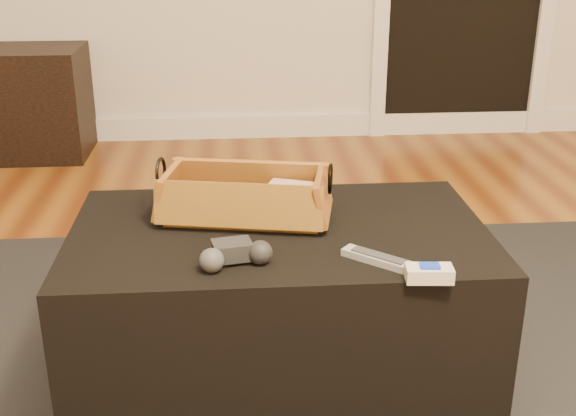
{
  "coord_description": "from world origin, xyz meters",
  "views": [
    {
      "loc": [
        0.05,
        -1.15,
        1.12
      ],
      "look_at": [
        0.17,
        0.42,
        0.49
      ],
      "focal_mm": 45.0,
      "sensor_mm": 36.0,
      "label": 1
    }
  ],
  "objects": [
    {
      "name": "area_rug",
      "position": [
        0.15,
        0.39,
        0.01
      ],
      "size": [
        2.6,
        2.0,
        0.01
      ],
      "primitive_type": "cube",
      "color": "black",
      "rests_on": "floor"
    },
    {
      "name": "cream_gadget",
      "position": [
        0.44,
        0.15,
        0.45
      ],
      "size": [
        0.1,
        0.06,
        0.04
      ],
      "color": "beige",
      "rests_on": "ottoman"
    },
    {
      "name": "baseboard",
      "position": [
        0.0,
        2.73,
        0.06
      ],
      "size": [
        5.0,
        0.04,
        0.12
      ],
      "primitive_type": "cube",
      "color": "white",
      "rests_on": "floor"
    },
    {
      "name": "wicker_basket",
      "position": [
        0.08,
        0.52,
        0.48
      ],
      "size": [
        0.45,
        0.3,
        0.15
      ],
      "color": "#9B5923",
      "rests_on": "ottoman"
    },
    {
      "name": "cloth_bundle",
      "position": [
        0.19,
        0.53,
        0.48
      ],
      "size": [
        0.14,
        0.12,
        0.06
      ],
      "primitive_type": "cube",
      "rotation": [
        0.0,
        0.0,
        -0.37
      ],
      "color": "tan",
      "rests_on": "wicker_basket"
    },
    {
      "name": "silver_remote",
      "position": [
        0.36,
        0.24,
        0.44
      ],
      "size": [
        0.15,
        0.14,
        0.02
      ],
      "color": "#A1A4A9",
      "rests_on": "ottoman"
    },
    {
      "name": "game_controller",
      "position": [
        0.05,
        0.25,
        0.46
      ],
      "size": [
        0.17,
        0.11,
        0.05
      ],
      "color": "black",
      "rests_on": "ottoman"
    },
    {
      "name": "ottoman",
      "position": [
        0.15,
        0.44,
        0.22
      ],
      "size": [
        1.0,
        0.6,
        0.42
      ],
      "primitive_type": "cube",
      "color": "black",
      "rests_on": "area_rug"
    },
    {
      "name": "tv_remote",
      "position": [
        0.05,
        0.51,
        0.46
      ],
      "size": [
        0.23,
        0.07,
        0.02
      ],
      "primitive_type": "cube",
      "rotation": [
        0.0,
        0.0,
        -0.09
      ],
      "color": "black",
      "rests_on": "wicker_basket"
    }
  ]
}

